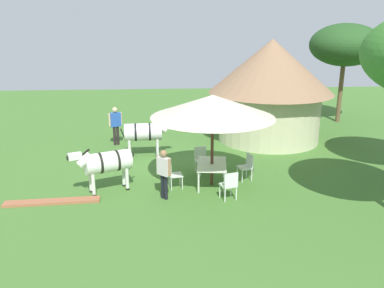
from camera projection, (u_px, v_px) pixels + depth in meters
ground_plane at (183, 164)px, 15.49m from camera, size 36.00×36.00×0.00m
thatched_hut at (270, 86)px, 17.93m from camera, size 5.49×5.49×4.50m
shade_umbrella at (213, 106)px, 12.73m from camera, size 3.97×3.97×3.01m
patio_dining_table at (212, 166)px, 13.31m from camera, size 1.64×1.12×0.74m
patio_chair_east_end at (230, 184)px, 12.19m from camera, size 0.53×0.55×0.90m
patio_chair_west_end at (247, 165)px, 13.78m from camera, size 0.54×0.53×0.90m
patio_chair_near_lawn at (201, 157)px, 14.55m from camera, size 0.49×0.51×0.90m
patio_chair_near_hut at (173, 173)px, 13.07m from camera, size 0.50×0.48×0.90m
guest_beside_umbrella at (164, 170)px, 12.16m from camera, size 0.43×0.44×1.56m
standing_watcher at (116, 122)px, 17.56m from camera, size 0.39×0.55×1.68m
zebra_nearest_camera at (106, 163)px, 12.69m from camera, size 1.16×1.98×1.50m
zebra_by_umbrella at (144, 132)px, 16.07m from camera, size 0.77×2.14×1.53m
acacia_tree_far_lawn at (345, 45)px, 20.80m from camera, size 3.62×3.62×5.14m
brick_patio_kerb at (52, 202)px, 12.12m from camera, size 0.55×2.82×0.08m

